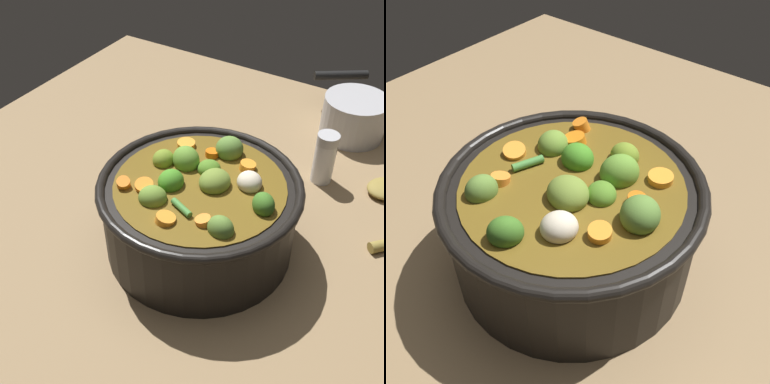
# 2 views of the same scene
# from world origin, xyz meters

# --- Properties ---
(ground_plane) EXTENTS (1.10, 1.10, 0.00)m
(ground_plane) POSITION_xyz_m (0.00, 0.00, 0.00)
(ground_plane) COLOR #8C704C
(cooking_pot) EXTENTS (0.28, 0.28, 0.14)m
(cooking_pot) POSITION_xyz_m (-0.00, 0.00, 0.06)
(cooking_pot) COLOR black
(cooking_pot) RESTS_ON ground_plane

